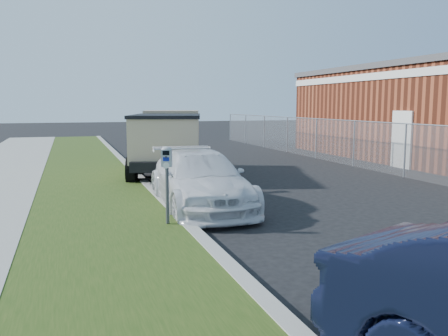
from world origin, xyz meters
name	(u,v)px	position (x,y,z in m)	size (l,w,h in m)	color
ground	(299,216)	(0.00, 0.00, 0.00)	(120.00, 120.00, 0.00)	black
streetside	(32,212)	(-5.57, 2.00, 0.07)	(6.12, 50.00, 0.15)	gray
chainlink_fence	(354,135)	(6.00, 7.00, 1.26)	(0.06, 30.06, 30.00)	slate
parking_meter	(167,168)	(-2.97, -0.25, 1.22)	(0.24, 0.20, 1.50)	#3F4247
white_wagon	(200,180)	(-1.83, 1.52, 0.67)	(1.87, 4.60, 1.33)	silver
dump_truck	(169,139)	(-1.37, 7.22, 1.24)	(3.51, 5.97, 2.21)	black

